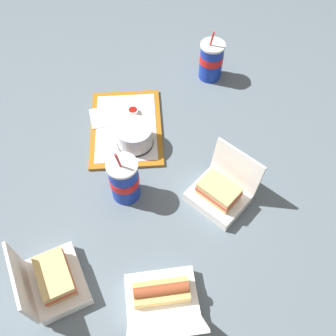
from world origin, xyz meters
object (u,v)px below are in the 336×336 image
cake_container (135,136)px  clamshell_sandwich_center (53,280)px  ketchup_cup (133,112)px  plastic_fork (140,111)px  soda_cup_back (211,60)px  clamshell_sandwich_right (220,192)px  food_tray (126,127)px  soda_cup_corner (124,180)px  clamshell_hotdog_front (162,299)px

cake_container → clamshell_sandwich_center: size_ratio=0.56×
ketchup_cup → plastic_fork: ketchup_cup is taller
soda_cup_back → plastic_fork: bearing=-51.4°
clamshell_sandwich_right → clamshell_sandwich_center: (0.29, -0.47, 0.00)m
food_tray → clamshell_sandwich_right: bearing=47.3°
cake_container → ketchup_cup: bearing=-172.8°
clamshell_sandwich_center → cake_container: bearing=159.9°
clamshell_sandwich_center → food_tray: bearing=166.0°
food_tray → clamshell_sandwich_right: size_ratio=1.65×
clamshell_sandwich_right → cake_container: bearing=-127.8°
ketchup_cup → clamshell_sandwich_center: clamshell_sandwich_center is taller
clamshell_sandwich_right → soda_cup_corner: (-0.02, -0.30, 0.04)m
plastic_fork → clamshell_hotdog_front: (0.71, 0.11, 0.02)m
soda_cup_back → soda_cup_corner: 0.65m
cake_container → clamshell_sandwich_right: 0.36m
ketchup_cup → clamshell_sandwich_right: clamshell_sandwich_right is taller
ketchup_cup → soda_cup_corner: bearing=0.3°
clamshell_sandwich_center → soda_cup_back: 1.00m
food_tray → cake_container: (0.08, 0.04, 0.04)m
clamshell_hotdog_front → soda_cup_back: bearing=169.5°
cake_container → soda_cup_back: size_ratio=0.59×
ketchup_cup → soda_cup_back: bearing=127.9°
ketchup_cup → soda_cup_corner: size_ratio=0.18×
plastic_fork → clamshell_sandwich_right: 0.47m
food_tray → soda_cup_back: 0.44m
food_tray → clamshell_sandwich_center: size_ratio=1.68×
clamshell_sandwich_center → soda_cup_corner: soda_cup_corner is taller
cake_container → clamshell_hotdog_front: size_ratio=0.56×
plastic_fork → clamshell_sandwich_center: 0.69m
ketchup_cup → soda_cup_back: soda_cup_back is taller
plastic_fork → clamshell_hotdog_front: bearing=-25.6°
soda_cup_back → clamshell_sandwich_right: bearing=0.2°
soda_cup_back → cake_container: bearing=-37.1°
clamshell_sandwich_right → food_tray: bearing=-132.7°
food_tray → ketchup_cup: (-0.06, 0.02, 0.02)m
clamshell_hotdog_front → cake_container: bearing=-168.7°
clamshell_hotdog_front → soda_cup_corner: (-0.35, -0.13, 0.04)m
clamshell_sandwich_center → ketchup_cup: bearing=165.4°
clamshell_sandwich_center → clamshell_hotdog_front: bearing=81.6°
soda_cup_back → soda_cup_corner: size_ratio=0.97×
ketchup_cup → clamshell_sandwich_right: 0.47m
food_tray → clamshell_sandwich_center: (0.59, -0.15, 0.04)m
clamshell_sandwich_center → clamshell_hotdog_front: 0.30m
ketchup_cup → soda_cup_back: 0.38m
clamshell_sandwich_right → clamshell_hotdog_front: size_ratio=1.04×
clamshell_sandwich_center → clamshell_hotdog_front: (0.04, 0.30, -0.00)m
ketchup_cup → soda_cup_corner: soda_cup_corner is taller
cake_container → soda_cup_corner: bearing=-4.5°
clamshell_sandwich_center → soda_cup_back: soda_cup_back is taller
clamshell_sandwich_right → soda_cup_back: soda_cup_back is taller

